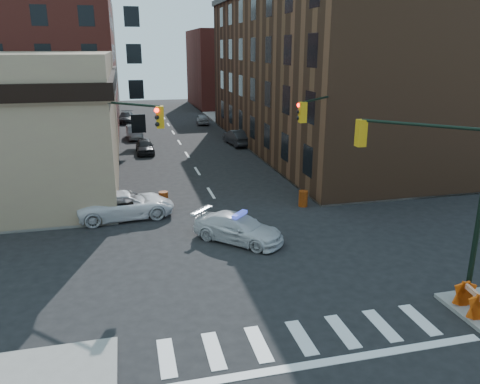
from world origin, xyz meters
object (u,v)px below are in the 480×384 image
barrel_road (303,199)px  barricade_nw_a (109,201)px  parked_car_wfar (134,132)px  barrel_bank (164,200)px  police_car (238,228)px  pedestrian_a (108,195)px  parked_car_enear (237,137)px  pickup (126,205)px  parked_car_wnear (145,146)px  pedestrian_b (66,198)px

barrel_road → barricade_nw_a: (-11.50, 1.94, 0.14)m
parked_car_wfar → barrel_bank: size_ratio=4.25×
police_car → pedestrian_a: size_ratio=2.52×
parked_car_enear → barrel_road: bearing=82.3°
pickup → parked_car_wnear: pickup is taller
pedestrian_b → barricade_nw_a: bearing=-9.3°
pickup → parked_car_wnear: (1.88, 16.98, -0.09)m
pedestrian_a → barrel_road: (11.53, -1.74, -0.59)m
pickup → parked_car_enear: (11.05, 18.77, 0.02)m
police_car → pedestrian_b: (-8.73, 5.72, 0.44)m
parked_car_wfar → pedestrian_b: pedestrian_b is taller
police_car → parked_car_enear: bearing=30.3°
pickup → parked_car_enear: 21.78m
parked_car_wnear → barrel_bank: (0.36, -15.76, -0.16)m
pedestrian_b → barrel_road: pedestrian_b is taller
parked_car_wnear → police_car: bearing=-81.7°
pickup → barrel_road: size_ratio=5.55×
pedestrian_a → barrel_road: size_ratio=1.91×
pickup → barrel_road: pickup is taller
police_car → barrel_bank: bearing=71.4°
barricade_nw_a → barrel_road: bearing=-18.5°
pedestrian_b → barrel_bank: bearing=-17.9°
pickup → parked_car_enear: parked_car_enear is taller
parked_car_wnear → barrel_bank: size_ratio=3.91×
parked_car_wnear → pedestrian_a: pedestrian_a is taller
barricade_nw_a → police_car: bearing=-53.2°
pickup → parked_car_wfar: 24.74m
barrel_bank → barricade_nw_a: 3.19m
police_car → pickup: size_ratio=0.87×
police_car → pedestrian_b: size_ratio=2.43×
barrel_road → pedestrian_a: bearing=171.4°
pedestrian_a → barricade_nw_a: pedestrian_a is taller
parked_car_wfar → barrel_bank: (1.07, -23.48, -0.20)m
parked_car_enear → police_car: bearing=70.4°
pickup → barrel_bank: bearing=-67.8°
pedestrian_a → parked_car_enear: bearing=59.9°
police_car → pickup: (-5.42, 4.86, 0.07)m
pickup → pedestrian_a: pedestrian_a is taller
barrel_road → barricade_nw_a: barricade_nw_a is taller
parked_car_enear → barrel_road: parked_car_enear is taller
parked_car_wfar → pedestrian_a: size_ratio=2.27×
parked_car_wnear → pickup: bearing=-97.3°
pedestrian_a → pickup: bearing=-45.9°
barrel_road → pedestrian_b: bearing=174.1°
police_car → pedestrian_b: pedestrian_b is taller
parked_car_wfar → pedestrian_a: pedestrian_a is taller
parked_car_wnear → pedestrian_a: bearing=-101.2°
parked_car_wfar → barricade_nw_a: parked_car_wfar is taller
pickup → barrel_road: (10.55, -0.57, -0.27)m
pickup → barricade_nw_a: 1.67m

